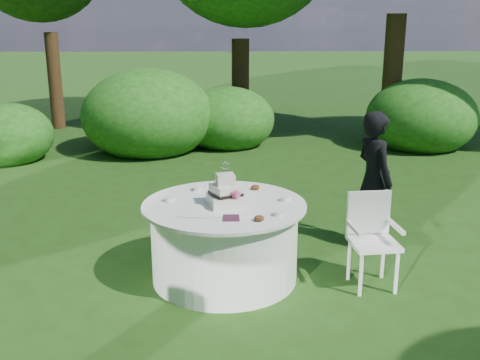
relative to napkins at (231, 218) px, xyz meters
name	(u,v)px	position (x,y,z in m)	size (l,w,h in m)	color
ground	(225,278)	(-0.06, 0.43, -0.78)	(80.00, 80.00, 0.00)	#1E3B10
napkins	(231,218)	(0.00, 0.00, 0.00)	(0.14, 0.14, 0.02)	#441D32
feather_plume	(204,216)	(-0.24, 0.06, 0.00)	(0.48, 0.07, 0.01)	white
guest	(374,180)	(1.58, 1.23, -0.02)	(0.55, 0.36, 1.52)	black
table	(224,241)	(-0.06, 0.43, -0.39)	(1.56, 1.56, 0.77)	white
cake	(226,194)	(-0.05, 0.38, 0.10)	(0.38, 0.38, 0.42)	silver
chair	(371,232)	(1.32, 0.28, -0.26)	(0.47, 0.46, 0.89)	silver
votives	(231,200)	(0.01, 0.49, 0.01)	(1.21, 0.89, 0.04)	white
petal_cups	(257,201)	(0.25, 0.41, 0.02)	(0.11, 1.02, 0.05)	#562D16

